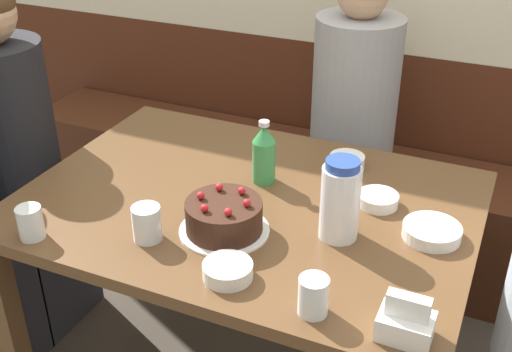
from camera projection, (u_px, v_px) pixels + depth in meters
name	position (u px, v px, depth m)	size (l,w,h in m)	color
bench_seat	(331.00, 205.00, 2.67)	(2.75, 0.38, 0.46)	#472314
dining_table	(247.00, 227.00, 1.81)	(1.23, 0.89, 0.72)	brown
birthday_cake	(224.00, 217.00, 1.61)	(0.23, 0.23, 0.10)	white
water_pitcher	(340.00, 200.00, 1.56)	(0.10, 0.10, 0.21)	white
soju_bottle	(265.00, 154.00, 1.81)	(0.07, 0.07, 0.19)	#388E4C
napkin_holder	(406.00, 322.00, 1.28)	(0.11, 0.08, 0.11)	white
bowl_soup_white	(378.00, 200.00, 1.73)	(0.11, 0.11, 0.03)	white
bowl_rice_small	(228.00, 271.00, 1.46)	(0.12, 0.12, 0.04)	white
bowl_side_dish	(432.00, 232.00, 1.60)	(0.15, 0.15, 0.03)	white
bowl_sauce_shallow	(347.00, 161.00, 1.92)	(0.11, 0.11, 0.04)	white
glass_water_tall	(313.00, 296.00, 1.34)	(0.07, 0.07, 0.09)	silver
glass_tumbler_short	(147.00, 223.00, 1.58)	(0.07, 0.07, 0.09)	silver
glass_shot_small	(30.00, 223.00, 1.59)	(0.06, 0.06, 0.09)	silver
person_teal_shirt	(351.00, 149.00, 2.36)	(0.30, 0.34, 1.24)	#33333D
person_dark_striped	(15.00, 173.00, 2.16)	(0.34, 0.31, 1.25)	#33333D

